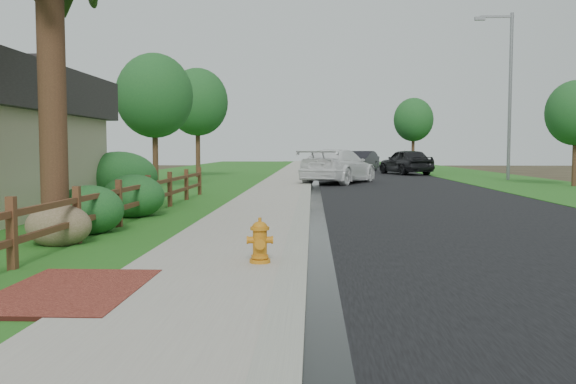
{
  "coord_description": "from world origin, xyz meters",
  "views": [
    {
      "loc": [
        0.67,
        -8.02,
        1.76
      ],
      "look_at": [
        0.21,
        3.36,
        0.97
      ],
      "focal_mm": 38.0,
      "sensor_mm": 36.0,
      "label": 1
    }
  ],
  "objects_px": {
    "ranch_fence": "(135,197)",
    "fire_hydrant": "(260,242)",
    "streetlight": "(507,86)",
    "white_suv": "(338,166)",
    "dark_car_mid": "(406,162)"
  },
  "relations": [
    {
      "from": "ranch_fence",
      "to": "white_suv",
      "type": "bearing_deg",
      "value": 71.88
    },
    {
      "from": "white_suv",
      "to": "streetlight",
      "type": "height_order",
      "value": "streetlight"
    },
    {
      "from": "streetlight",
      "to": "ranch_fence",
      "type": "bearing_deg",
      "value": -126.32
    },
    {
      "from": "ranch_fence",
      "to": "fire_hydrant",
      "type": "bearing_deg",
      "value": -57.88
    },
    {
      "from": "white_suv",
      "to": "dark_car_mid",
      "type": "relative_size",
      "value": 1.15
    },
    {
      "from": "fire_hydrant",
      "to": "white_suv",
      "type": "bearing_deg",
      "value": 84.71
    },
    {
      "from": "ranch_fence",
      "to": "streetlight",
      "type": "distance_m",
      "value": 26.14
    },
    {
      "from": "ranch_fence",
      "to": "streetlight",
      "type": "xyz_separation_m",
      "value": [
        15.23,
        20.72,
        4.71
      ]
    },
    {
      "from": "white_suv",
      "to": "dark_car_mid",
      "type": "distance_m",
      "value": 12.62
    },
    {
      "from": "dark_car_mid",
      "to": "streetlight",
      "type": "distance_m",
      "value": 10.08
    },
    {
      "from": "white_suv",
      "to": "fire_hydrant",
      "type": "bearing_deg",
      "value": 108.13
    },
    {
      "from": "white_suv",
      "to": "streetlight",
      "type": "xyz_separation_m",
      "value": [
        9.63,
        3.6,
        4.43
      ]
    },
    {
      "from": "white_suv",
      "to": "dark_car_mid",
      "type": "xyz_separation_m",
      "value": [
        5.2,
        11.5,
        0.02
      ]
    },
    {
      "from": "fire_hydrant",
      "to": "dark_car_mid",
      "type": "relative_size",
      "value": 0.13
    },
    {
      "from": "fire_hydrant",
      "to": "streetlight",
      "type": "xyz_separation_m",
      "value": [
        11.73,
        26.29,
        4.92
      ]
    }
  ]
}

